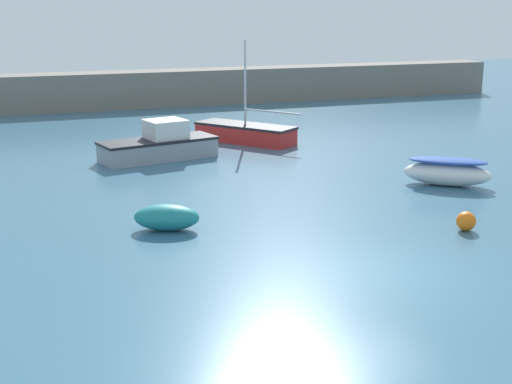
{
  "coord_description": "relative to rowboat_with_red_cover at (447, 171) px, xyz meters",
  "views": [
    {
      "loc": [
        -9.04,
        -15.16,
        6.68
      ],
      "look_at": [
        -1.25,
        6.09,
        0.72
      ],
      "focal_mm": 50.0,
      "sensor_mm": 36.0,
      "label": 1
    }
  ],
  "objects": [
    {
      "name": "sailboat_twin_hulled",
      "position": [
        -4.3,
        10.97,
        -0.06
      ],
      "size": [
        4.42,
        5.19,
        5.05
      ],
      "rotation": [
        0.0,
        0.0,
        2.2
      ],
      "color": "red",
      "rests_on": "ground_plane"
    },
    {
      "name": "rowboat_with_red_cover",
      "position": [
        0.0,
        0.0,
        0.0
      ],
      "size": [
        3.33,
        2.99,
        1.06
      ],
      "rotation": [
        0.0,
        0.0,
        5.62
      ],
      "color": "white",
      "rests_on": "ground_plane"
    },
    {
      "name": "fishing_dinghy_green",
      "position": [
        -11.32,
        -1.82,
        -0.14
      ],
      "size": [
        2.24,
        1.7,
        0.8
      ],
      "rotation": [
        0.0,
        0.0,
        5.89
      ],
      "color": "teal",
      "rests_on": "ground_plane"
    },
    {
      "name": "mooring_buoy_orange",
      "position": [
        -2.77,
        -5.02,
        -0.24
      ],
      "size": [
        0.6,
        0.6,
        0.6
      ],
      "primitive_type": "sphere",
      "color": "orange",
      "rests_on": "ground_plane"
    },
    {
      "name": "cabin_cruiser_white",
      "position": [
        -9.21,
        8.46,
        0.1
      ],
      "size": [
        5.47,
        2.92,
        1.74
      ],
      "rotation": [
        0.0,
        0.0,
        3.36
      ],
      "color": "gray",
      "rests_on": "ground_plane"
    },
    {
      "name": "harbor_breakwater",
      "position": [
        -6.87,
        25.45,
        0.65
      ],
      "size": [
        53.7,
        2.55,
        2.38
      ],
      "primitive_type": "cube",
      "color": "slate",
      "rests_on": "ground_plane"
    },
    {
      "name": "ground_plane",
      "position": [
        -6.87,
        -7.12,
        -0.64
      ],
      "size": [
        120.0,
        120.0,
        0.2
      ],
      "primitive_type": "cube",
      "color": "#38667F"
    }
  ]
}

